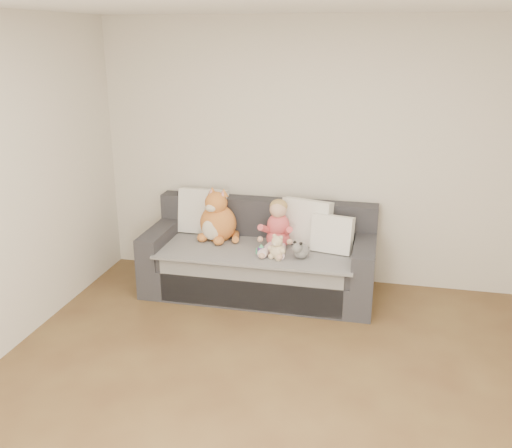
{
  "coord_description": "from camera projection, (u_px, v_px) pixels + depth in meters",
  "views": [
    {
      "loc": [
        0.57,
        -3.0,
        2.42
      ],
      "look_at": [
        -0.54,
        1.87,
        0.75
      ],
      "focal_mm": 40.0,
      "sensor_mm": 36.0,
      "label": 1
    }
  ],
  "objects": [
    {
      "name": "cushion_right_front",
      "position": [
        332.0,
        234.0,
        5.31
      ],
      "size": [
        0.41,
        0.24,
        0.36
      ],
      "rotation": [
        0.0,
        0.0,
        -0.2
      ],
      "color": "silver",
      "rests_on": "sofa"
    },
    {
      "name": "sippy_cup",
      "position": [
        261.0,
        250.0,
        5.24
      ],
      "size": [
        0.1,
        0.08,
        0.11
      ],
      "rotation": [
        0.0,
        0.0,
        0.3
      ],
      "color": "#583592",
      "rests_on": "sofa"
    },
    {
      "name": "toddler",
      "position": [
        277.0,
        228.0,
        5.39
      ],
      "size": [
        0.34,
        0.48,
        0.48
      ],
      "rotation": [
        0.0,
        0.0,
        -0.01
      ],
      "color": "#D24A50",
      "rests_on": "sofa"
    },
    {
      "name": "cushion_left",
      "position": [
        203.0,
        211.0,
        5.83
      ],
      "size": [
        0.5,
        0.23,
        0.47
      ],
      "rotation": [
        0.0,
        0.0,
        -0.02
      ],
      "color": "silver",
      "rests_on": "sofa"
    },
    {
      "name": "plush_cow",
      "position": [
        300.0,
        250.0,
        5.18
      ],
      "size": [
        0.15,
        0.23,
        0.18
      ],
      "rotation": [
        0.0,
        0.0,
        -0.3
      ],
      "color": "white",
      "rests_on": "sofa"
    },
    {
      "name": "teddy_bear",
      "position": [
        277.0,
        249.0,
        5.17
      ],
      "size": [
        0.17,
        0.15,
        0.23
      ],
      "rotation": [
        0.0,
        0.0,
        -0.41
      ],
      "color": "beige",
      "rests_on": "sofa"
    },
    {
      "name": "plush_cat",
      "position": [
        217.0,
        220.0,
        5.61
      ],
      "size": [
        0.42,
        0.38,
        0.55
      ],
      "rotation": [
        0.0,
        0.0,
        -0.29
      ],
      "color": "#BD772A",
      "rests_on": "sofa"
    },
    {
      "name": "sofa",
      "position": [
        260.0,
        261.0,
        5.58
      ],
      "size": [
        2.2,
        0.94,
        0.85
      ],
      "color": "#25252A",
      "rests_on": "ground"
    },
    {
      "name": "cushion_right_back",
      "position": [
        306.0,
        222.0,
        5.49
      ],
      "size": [
        0.52,
        0.33,
        0.46
      ],
      "rotation": [
        0.0,
        0.0,
        -0.26
      ],
      "color": "silver",
      "rests_on": "sofa"
    },
    {
      "name": "room_shell",
      "position": [
        288.0,
        218.0,
        3.64
      ],
      "size": [
        5.0,
        5.0,
        5.0
      ],
      "color": "brown",
      "rests_on": "ground"
    }
  ]
}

